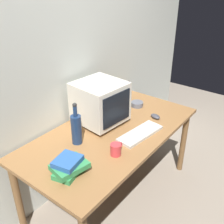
{
  "coord_description": "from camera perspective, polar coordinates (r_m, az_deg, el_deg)",
  "views": [
    {
      "loc": [
        -1.5,
        -1.15,
        1.91
      ],
      "look_at": [
        0.0,
        0.0,
        0.9
      ],
      "focal_mm": 42.83,
      "sensor_mm": 36.0,
      "label": 1
    }
  ],
  "objects": [
    {
      "name": "keyboard",
      "position": [
        2.19,
        6.03,
        -4.6
      ],
      "size": [
        0.44,
        0.2,
        0.02
      ],
      "primitive_type": "cube",
      "rotation": [
        0.0,
        0.0,
        -0.13
      ],
      "color": "beige",
      "rests_on": "desk"
    },
    {
      "name": "bottle_tall",
      "position": [
        2.04,
        -7.62,
        -3.47
      ],
      "size": [
        0.08,
        0.08,
        0.34
      ],
      "color": "navy",
      "rests_on": "desk"
    },
    {
      "name": "book_stack",
      "position": [
        1.81,
        -9.2,
        -11.34
      ],
      "size": [
        0.25,
        0.21,
        0.11
      ],
      "color": "#33894C",
      "rests_on": "desk"
    },
    {
      "name": "bottle_short",
      "position": [
        2.8,
        3.54,
        4.44
      ],
      "size": [
        0.06,
        0.06,
        0.19
      ],
      "color": "#1E4C23",
      "rests_on": "desk"
    },
    {
      "name": "crt_monitor",
      "position": [
        2.28,
        -2.57,
        2.05
      ],
      "size": [
        0.41,
        0.42,
        0.37
      ],
      "color": "beige",
      "rests_on": "desk"
    },
    {
      "name": "cd_spindle",
      "position": [
        2.64,
        5.36,
        1.71
      ],
      "size": [
        0.12,
        0.12,
        0.04
      ],
      "primitive_type": "cylinder",
      "color": "#595B66",
      "rests_on": "desk"
    },
    {
      "name": "computer_mouse",
      "position": [
        2.45,
        9.24,
        -0.93
      ],
      "size": [
        0.09,
        0.11,
        0.04
      ],
      "primitive_type": "ellipsoid",
      "rotation": [
        0.0,
        0.0,
        -0.3
      ],
      "color": "#3F3F47",
      "rests_on": "desk"
    },
    {
      "name": "desk",
      "position": [
        2.28,
        -0.0,
        -5.77
      ],
      "size": [
        1.62,
        0.82,
        0.72
      ],
      "color": "olive",
      "rests_on": "ground"
    },
    {
      "name": "ground_plane",
      "position": [
        2.69,
        -0.0,
        -17.21
      ],
      "size": [
        6.0,
        6.0,
        0.0
      ],
      "primitive_type": "plane",
      "color": "gray"
    },
    {
      "name": "mug",
      "position": [
        1.95,
        0.84,
        -7.96
      ],
      "size": [
        0.12,
        0.08,
        0.09
      ],
      "color": "#CC383D",
      "rests_on": "desk"
    },
    {
      "name": "back_wall",
      "position": [
        2.31,
        -9.5,
        11.01
      ],
      "size": [
        4.0,
        0.08,
        2.5
      ],
      "primitive_type": "cube",
      "color": "beige",
      "rests_on": "ground"
    }
  ]
}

